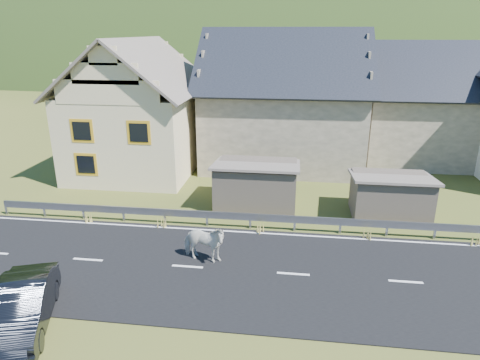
# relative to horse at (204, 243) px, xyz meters

# --- Properties ---
(ground) EXTENTS (160.00, 160.00, 0.00)m
(ground) POSITION_rel_horse_xyz_m (3.46, -0.51, -0.82)
(ground) COLOR #344417
(ground) RESTS_ON ground
(road) EXTENTS (60.00, 7.00, 0.04)m
(road) POSITION_rel_horse_xyz_m (3.46, -0.51, -0.80)
(road) COLOR black
(road) RESTS_ON ground
(lane_markings) EXTENTS (60.00, 6.60, 0.01)m
(lane_markings) POSITION_rel_horse_xyz_m (3.46, -0.51, -0.77)
(lane_markings) COLOR silver
(lane_markings) RESTS_ON road
(guardrail) EXTENTS (28.10, 0.09, 0.75)m
(guardrail) POSITION_rel_horse_xyz_m (3.46, 3.17, -0.25)
(guardrail) COLOR #93969B
(guardrail) RESTS_ON ground
(shed_left) EXTENTS (4.30, 3.30, 2.40)m
(shed_left) POSITION_rel_horse_xyz_m (1.46, 5.99, 0.28)
(shed_left) COLOR brown
(shed_left) RESTS_ON ground
(shed_right) EXTENTS (3.80, 2.90, 2.20)m
(shed_right) POSITION_rel_horse_xyz_m (7.96, 5.49, 0.18)
(shed_right) COLOR brown
(shed_right) RESTS_ON ground
(house_cream) EXTENTS (7.80, 9.80, 8.30)m
(house_cream) POSITION_rel_horse_xyz_m (-6.55, 11.49, 3.54)
(house_cream) COLOR beige
(house_cream) RESTS_ON ground
(house_stone_a) EXTENTS (10.80, 9.80, 8.90)m
(house_stone_a) POSITION_rel_horse_xyz_m (2.46, 14.49, 3.82)
(house_stone_a) COLOR tan
(house_stone_a) RESTS_ON ground
(house_stone_b) EXTENTS (9.80, 8.80, 8.10)m
(house_stone_b) POSITION_rel_horse_xyz_m (12.46, 16.49, 3.42)
(house_stone_b) COLOR tan
(house_stone_b) RESTS_ON ground
(mountain) EXTENTS (440.00, 280.00, 260.00)m
(mountain) POSITION_rel_horse_xyz_m (8.46, 179.49, -20.82)
(mountain) COLOR #233D15
(mountain) RESTS_ON ground
(conifer_patch) EXTENTS (76.00, 50.00, 28.00)m
(conifer_patch) POSITION_rel_horse_xyz_m (-51.54, 109.49, 5.18)
(conifer_patch) COLOR black
(conifer_patch) RESTS_ON ground
(horse) EXTENTS (1.18, 1.97, 1.55)m
(horse) POSITION_rel_horse_xyz_m (0.00, 0.00, 0.00)
(horse) COLOR beige
(horse) RESTS_ON road
(car) EXTENTS (2.87, 4.49, 1.40)m
(car) POSITION_rel_horse_xyz_m (-4.58, -4.51, -0.12)
(car) COLOR black
(car) RESTS_ON ground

